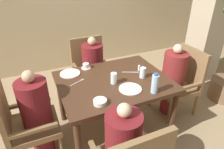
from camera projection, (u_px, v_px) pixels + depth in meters
ground_plane at (113, 128)px, 2.78m from camera, size 16.00×16.00×0.00m
pillar_stone at (212, 7)px, 3.38m from camera, size 0.47×0.47×2.70m
dining_table at (114, 86)px, 2.44m from camera, size 1.31×1.03×0.77m
chair_left_side at (23, 121)px, 2.15m from camera, size 0.53×0.53×0.97m
diner_in_left_chair at (37, 114)px, 2.18m from camera, size 0.32×0.32×1.10m
chair_far_side at (90, 67)px, 3.27m from camera, size 0.53×0.53×0.97m
diner_in_far_chair at (93, 69)px, 3.13m from camera, size 0.32×0.32×1.07m
chair_right_side at (181, 80)px, 2.90m from camera, size 0.53×0.53×0.97m
diner_in_right_chair at (173, 80)px, 2.82m from camera, size 0.32×0.32×1.09m
diner_in_near_chair at (123, 149)px, 1.80m from camera, size 0.32×0.32×1.05m
plate_main_left at (70, 73)px, 2.53m from camera, size 0.26×0.26×0.01m
plate_main_right at (130, 89)px, 2.22m from camera, size 0.26×0.26×0.01m
teacup_with_saucer at (86, 66)px, 2.65m from camera, size 0.12×0.12×0.07m
bowl_small at (100, 102)px, 1.99m from camera, size 0.14×0.14×0.05m
water_bottle at (155, 84)px, 2.12m from camera, size 0.08×0.08×0.23m
glass_tall_near at (114, 78)px, 2.30m from camera, size 0.07×0.07×0.13m
glass_tall_mid at (143, 73)px, 2.42m from camera, size 0.07×0.07×0.13m
salt_shaker at (139, 68)px, 2.59m from camera, size 0.03×0.03×0.08m
pepper_shaker at (142, 68)px, 2.60m from camera, size 0.03×0.03×0.07m
fork_beside_plate at (78, 82)px, 2.36m from camera, size 0.19×0.10×0.00m
knife_beside_plate at (131, 72)px, 2.56m from camera, size 0.20×0.10×0.00m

